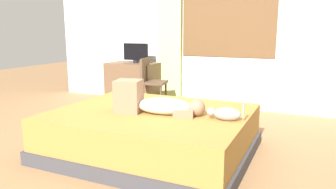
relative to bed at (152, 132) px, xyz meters
name	(u,v)px	position (x,y,z in m)	size (l,w,h in m)	color
ground_plane	(144,153)	(-0.07, -0.05, -0.23)	(16.00, 16.00, 0.00)	olive
back_wall_with_window	(214,22)	(-0.07, 2.46, 1.22)	(6.40, 0.14, 2.90)	silver
bed	(152,132)	(0.00, 0.00, 0.00)	(2.07, 1.68, 0.47)	#38383D
person_lying	(155,103)	(0.08, -0.08, 0.35)	(0.94, 0.42, 0.34)	silver
cat	(225,114)	(0.81, -0.04, 0.31)	(0.36, 0.14, 0.21)	gray
desk	(133,83)	(-1.45, 2.07, 0.14)	(0.90, 0.56, 0.74)	brown
tv_monitor	(136,53)	(-1.38, 2.07, 0.69)	(0.48, 0.10, 0.35)	black
cup	(147,61)	(-1.15, 2.05, 0.54)	(0.07, 0.07, 0.08)	white
chair_by_desk	(151,79)	(-0.94, 1.78, 0.27)	(0.44, 0.44, 0.86)	#4C3828
curtain_left	(170,33)	(-0.84, 2.35, 1.04)	(0.44, 0.06, 2.55)	#ADCC75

